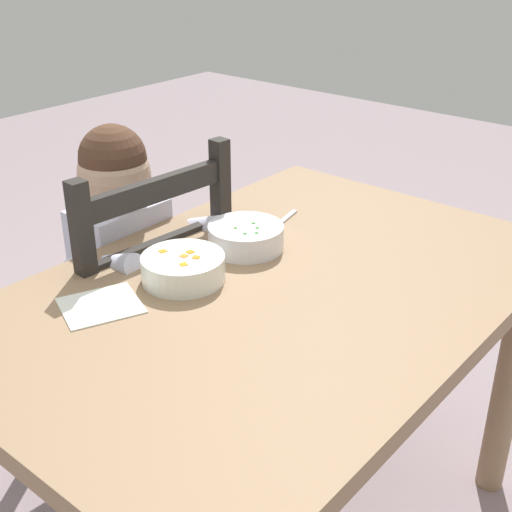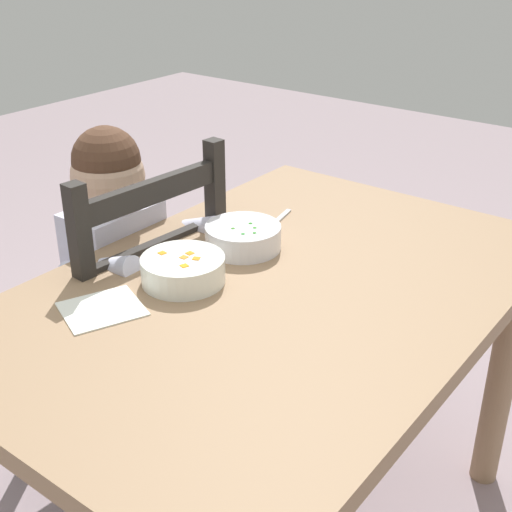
{
  "view_description": "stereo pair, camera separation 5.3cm",
  "coord_description": "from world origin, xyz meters",
  "px_view_note": "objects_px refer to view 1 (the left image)",
  "views": [
    {
      "loc": [
        -0.95,
        -0.74,
        1.38
      ],
      "look_at": [
        -0.0,
        0.05,
        0.77
      ],
      "focal_mm": 48.42,
      "sensor_mm": 36.0,
      "label": 1
    },
    {
      "loc": [
        -0.98,
        -0.7,
        1.38
      ],
      "look_at": [
        -0.0,
        0.05,
        0.77
      ],
      "focal_mm": 48.42,
      "sensor_mm": 36.0,
      "label": 2
    }
  ],
  "objects_px": {
    "bowl_of_peas": "(246,236)",
    "bowl_of_carrots": "(183,267)",
    "child_figure": "(128,260)",
    "spoon": "(279,224)",
    "dining_table": "(274,332)",
    "dining_chair": "(131,324)"
  },
  "relations": [
    {
      "from": "bowl_of_peas",
      "to": "bowl_of_carrots",
      "type": "distance_m",
      "value": 0.19
    },
    {
      "from": "child_figure",
      "to": "bowl_of_carrots",
      "type": "relative_size",
      "value": 5.71
    },
    {
      "from": "bowl_of_carrots",
      "to": "spoon",
      "type": "distance_m",
      "value": 0.34
    },
    {
      "from": "child_figure",
      "to": "bowl_of_carrots",
      "type": "distance_m",
      "value": 0.33
    },
    {
      "from": "child_figure",
      "to": "bowl_of_peas",
      "type": "distance_m",
      "value": 0.33
    },
    {
      "from": "dining_table",
      "to": "dining_chair",
      "type": "relative_size",
      "value": 1.32
    },
    {
      "from": "child_figure",
      "to": "spoon",
      "type": "xyz_separation_m",
      "value": [
        0.24,
        -0.27,
        0.09
      ]
    },
    {
      "from": "child_figure",
      "to": "spoon",
      "type": "height_order",
      "value": "child_figure"
    },
    {
      "from": "dining_table",
      "to": "bowl_of_carrots",
      "type": "xyz_separation_m",
      "value": [
        -0.1,
        0.15,
        0.14
      ]
    },
    {
      "from": "dining_table",
      "to": "bowl_of_carrots",
      "type": "relative_size",
      "value": 7.22
    },
    {
      "from": "dining_chair",
      "to": "bowl_of_carrots",
      "type": "xyz_separation_m",
      "value": [
        -0.09,
        -0.3,
        0.3
      ]
    },
    {
      "from": "bowl_of_peas",
      "to": "spoon",
      "type": "distance_m",
      "value": 0.15
    },
    {
      "from": "child_figure",
      "to": "spoon",
      "type": "relative_size",
      "value": 6.95
    },
    {
      "from": "bowl_of_peas",
      "to": "dining_table",
      "type": "bearing_deg",
      "value": -120.9
    },
    {
      "from": "dining_chair",
      "to": "child_figure",
      "type": "bearing_deg",
      "value": -62.49
    },
    {
      "from": "bowl_of_peas",
      "to": "dining_chair",
      "type": "bearing_deg",
      "value": 108.42
    },
    {
      "from": "spoon",
      "to": "dining_table",
      "type": "bearing_deg",
      "value": -143.5
    },
    {
      "from": "dining_table",
      "to": "dining_chair",
      "type": "height_order",
      "value": "dining_chair"
    },
    {
      "from": "dining_chair",
      "to": "bowl_of_carrots",
      "type": "relative_size",
      "value": 5.47
    },
    {
      "from": "dining_table",
      "to": "child_figure",
      "type": "distance_m",
      "value": 0.45
    },
    {
      "from": "spoon",
      "to": "bowl_of_carrots",
      "type": "bearing_deg",
      "value": -176.44
    },
    {
      "from": "dining_table",
      "to": "child_figure",
      "type": "bearing_deg",
      "value": 90.56
    }
  ]
}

